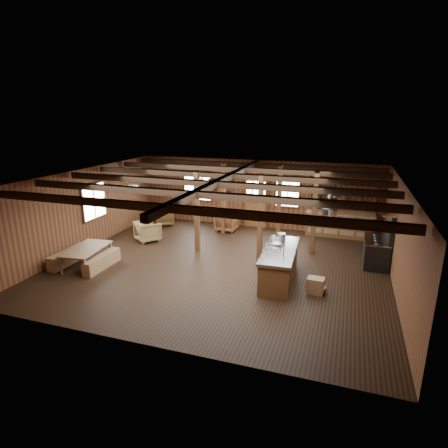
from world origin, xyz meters
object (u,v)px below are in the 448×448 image
at_px(kitchen_island, 279,265).
at_px(armchair_c, 148,231).
at_px(armchair_a, 164,217).
at_px(armchair_b, 227,221).
at_px(commercial_range, 378,247).
at_px(dining_table, 88,257).

distance_m(kitchen_island, armchair_c, 5.63).
bearing_deg(armchair_c, kitchen_island, -162.14).
bearing_deg(armchair_a, armchair_c, 65.57).
height_order(armchair_a, armchair_b, armchair_b).
relative_size(commercial_range, armchair_a, 2.35).
relative_size(kitchen_island, armchair_b, 3.05).
bearing_deg(armchair_c, armchair_b, -100.41).
height_order(commercial_range, armchair_c, commercial_range).
distance_m(kitchen_island, armchair_b, 4.99).
xyz_separation_m(kitchen_island, armchair_c, (-5.30, 1.89, -0.10)).
bearing_deg(kitchen_island, armchair_c, 157.63).
bearing_deg(kitchen_island, armchair_b, 122.67).
distance_m(commercial_range, armchair_c, 8.03).
distance_m(commercial_range, armchair_b, 5.95).
bearing_deg(armchair_b, kitchen_island, 127.48).
bearing_deg(commercial_range, armchair_b, 160.86).
height_order(commercial_range, armchair_a, commercial_range).
relative_size(armchair_a, armchair_b, 0.92).
distance_m(dining_table, armchair_a, 4.87).
xyz_separation_m(dining_table, armchair_a, (0.12, 4.87, 0.05)).
xyz_separation_m(armchair_a, armchair_b, (2.81, 0.08, 0.03)).
relative_size(kitchen_island, armchair_c, 3.08).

